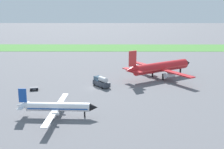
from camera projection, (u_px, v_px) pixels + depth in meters
ground_plane at (94, 88)px, 91.85m from camera, size 600.00×600.00×0.00m
grass_taxiway_strip at (104, 48)px, 173.33m from camera, size 360.00×28.00×0.08m
airplane_foreground_turboprop at (56, 107)px, 67.94m from camera, size 18.99×22.19×6.65m
airplane_midfield_jet at (160, 67)px, 102.80m from camera, size 26.29×26.23×10.61m
fuel_truck_near_gate at (101, 82)px, 92.78m from camera, size 5.74×6.68×3.29m
baggage_cart_midfield at (34, 88)px, 89.12m from camera, size 2.76×2.31×0.90m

